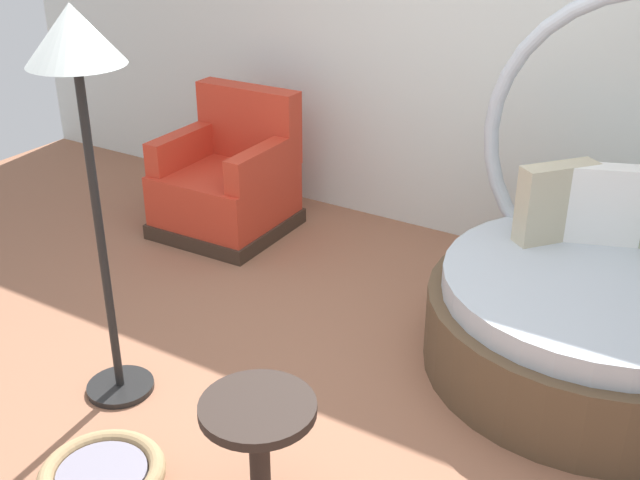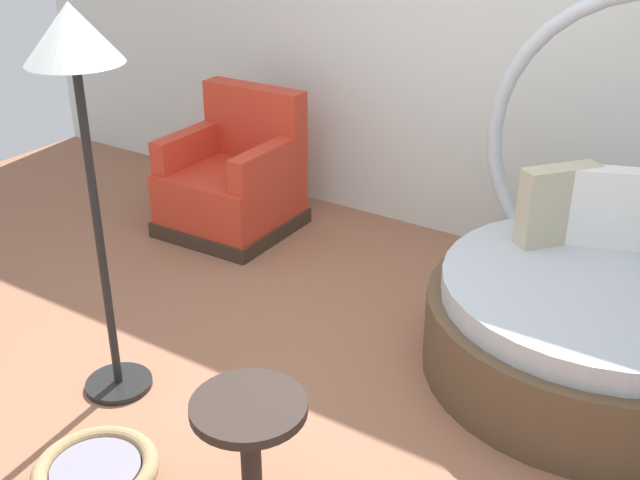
{
  "view_description": "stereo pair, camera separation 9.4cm",
  "coord_description": "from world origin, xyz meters",
  "px_view_note": "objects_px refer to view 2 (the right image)",
  "views": [
    {
      "loc": [
        1.66,
        -2.55,
        2.32
      ],
      "look_at": [
        -0.27,
        0.53,
        0.55
      ],
      "focal_mm": 44.24,
      "sensor_mm": 36.0,
      "label": 1
    },
    {
      "loc": [
        1.74,
        -2.5,
        2.32
      ],
      "look_at": [
        -0.27,
        0.53,
        0.55
      ],
      "focal_mm": 44.24,
      "sensor_mm": 36.0,
      "label": 2
    }
  ],
  "objects_px": {
    "red_armchair": "(234,182)",
    "round_daybed": "(604,301)",
    "floor_lamp": "(77,75)",
    "pet_basket": "(96,474)",
    "side_table": "(249,423)"
  },
  "relations": [
    {
      "from": "red_armchair",
      "to": "round_daybed",
      "type": "bearing_deg",
      "value": -6.58
    },
    {
      "from": "floor_lamp",
      "to": "red_armchair",
      "type": "bearing_deg",
      "value": 111.43
    },
    {
      "from": "floor_lamp",
      "to": "round_daybed",
      "type": "bearing_deg",
      "value": 38.1
    },
    {
      "from": "round_daybed",
      "to": "pet_basket",
      "type": "bearing_deg",
      "value": -125.53
    },
    {
      "from": "round_daybed",
      "to": "pet_basket",
      "type": "relative_size",
      "value": 3.58
    },
    {
      "from": "floor_lamp",
      "to": "pet_basket",
      "type": "bearing_deg",
      "value": -50.48
    },
    {
      "from": "round_daybed",
      "to": "pet_basket",
      "type": "height_order",
      "value": "round_daybed"
    },
    {
      "from": "pet_basket",
      "to": "side_table",
      "type": "distance_m",
      "value": 0.74
    },
    {
      "from": "round_daybed",
      "to": "side_table",
      "type": "xyz_separation_m",
      "value": [
        -0.83,
        -1.75,
        0.06
      ]
    },
    {
      "from": "red_armchair",
      "to": "side_table",
      "type": "height_order",
      "value": "red_armchair"
    },
    {
      "from": "pet_basket",
      "to": "floor_lamp",
      "type": "distance_m",
      "value": 1.62
    },
    {
      "from": "red_armchair",
      "to": "floor_lamp",
      "type": "xyz_separation_m",
      "value": [
        0.69,
        -1.76,
        1.2
      ]
    },
    {
      "from": "red_armchair",
      "to": "floor_lamp",
      "type": "height_order",
      "value": "floor_lamp"
    },
    {
      "from": "round_daybed",
      "to": "floor_lamp",
      "type": "bearing_deg",
      "value": -141.9
    },
    {
      "from": "pet_basket",
      "to": "side_table",
      "type": "height_order",
      "value": "side_table"
    }
  ]
}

